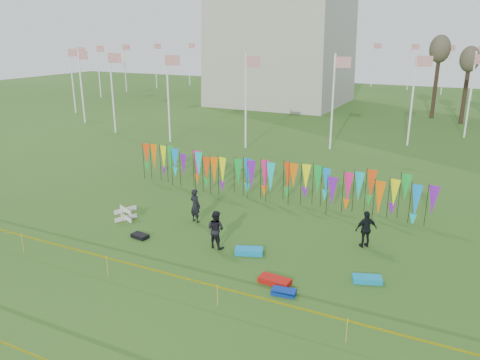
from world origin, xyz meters
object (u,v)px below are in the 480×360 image
at_px(box_kite, 126,214).
at_px(person_right, 366,229).
at_px(kite_bag_blue, 284,292).
at_px(kite_bag_turquoise, 249,251).
at_px(kite_bag_red, 275,281).
at_px(person_mid, 216,229).
at_px(person_left, 195,205).
at_px(kite_bag_black, 140,236).
at_px(kite_bag_teal, 367,279).

bearing_deg(box_kite, person_right, 11.10).
bearing_deg(kite_bag_blue, kite_bag_turquoise, 136.36).
relative_size(box_kite, kite_bag_blue, 0.79).
bearing_deg(kite_bag_red, box_kite, 164.93).
distance_m(box_kite, person_right, 12.41).
distance_m(person_mid, kite_bag_red, 4.24).
distance_m(person_left, kite_bag_red, 7.48).
height_order(kite_bag_blue, kite_bag_black, kite_bag_black).
bearing_deg(person_left, kite_bag_red, 161.35).
height_order(box_kite, kite_bag_teal, box_kite).
height_order(person_mid, person_right, person_mid).
bearing_deg(kite_bag_blue, person_left, 145.39).
distance_m(box_kite, kite_bag_blue, 10.78).
relative_size(kite_bag_turquoise, kite_bag_black, 1.50).
bearing_deg(kite_bag_blue, kite_bag_red, 135.24).
xyz_separation_m(person_mid, kite_bag_turquoise, (1.68, 0.07, -0.78)).
bearing_deg(kite_bag_teal, person_left, 166.25).
relative_size(kite_bag_blue, kite_bag_black, 1.10).
xyz_separation_m(person_left, person_mid, (2.48, -2.23, -0.01)).
distance_m(box_kite, kite_bag_red, 10.00).
distance_m(person_mid, kite_bag_blue, 5.07).
bearing_deg(kite_bag_blue, box_kite, 162.61).
bearing_deg(kite_bag_turquoise, kite_bag_black, -171.67).
relative_size(box_kite, person_mid, 0.40).
xyz_separation_m(kite_bag_red, kite_bag_teal, (3.30, 1.77, -0.01)).
distance_m(person_right, kite_bag_turquoise, 5.55).
bearing_deg(kite_bag_turquoise, kite_bag_blue, -43.64).
height_order(box_kite, kite_bag_blue, box_kite).
bearing_deg(kite_bag_turquoise, person_mid, -177.67).
height_order(person_mid, kite_bag_blue, person_mid).
bearing_deg(kite_bag_teal, kite_bag_turquoise, 178.28).
relative_size(box_kite, kite_bag_turquoise, 0.58).
height_order(person_right, kite_bag_teal, person_right).
distance_m(kite_bag_turquoise, kite_bag_black, 5.59).
bearing_deg(box_kite, person_left, 23.42).
bearing_deg(person_mid, kite_bag_blue, 158.35).
relative_size(person_right, kite_bag_red, 1.40).
xyz_separation_m(kite_bag_black, kite_bag_teal, (10.87, 0.65, 0.01)).
height_order(kite_bag_turquoise, kite_bag_black, kite_bag_turquoise).
height_order(kite_bag_red, kite_bag_teal, kite_bag_red).
xyz_separation_m(person_right, kite_bag_blue, (-1.89, -5.61, -0.79)).
bearing_deg(box_kite, kite_bag_teal, -3.67).
xyz_separation_m(box_kite, kite_bag_blue, (10.28, -3.22, -0.27)).
bearing_deg(kite_bag_turquoise, person_right, 33.83).
xyz_separation_m(person_right, kite_bag_black, (-10.09, -3.87, -0.79)).
relative_size(person_right, kite_bag_blue, 1.94).
distance_m(box_kite, person_mid, 6.00).
bearing_deg(person_left, kite_bag_teal, -178.97).
relative_size(person_left, kite_bag_turquoise, 1.45).
xyz_separation_m(person_mid, kite_bag_red, (3.73, -1.86, -0.79)).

